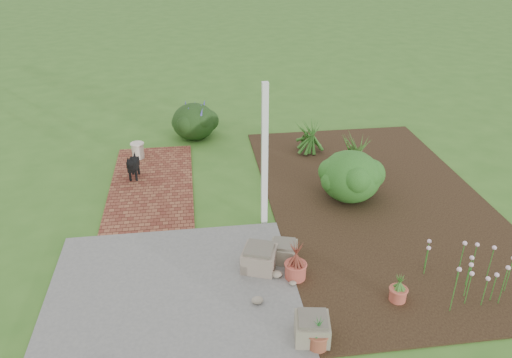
{
  "coord_description": "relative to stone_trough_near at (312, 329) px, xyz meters",
  "views": [
    {
      "loc": [
        -0.83,
        -7.14,
        4.69
      ],
      "look_at": [
        0.2,
        0.4,
        0.7
      ],
      "focal_mm": 35.0,
      "sensor_mm": 36.0,
      "label": 1
    }
  ],
  "objects": [
    {
      "name": "terracotta_pot_bronze",
      "position": [
        0.04,
        1.19,
        -0.03
      ],
      "size": [
        0.3,
        0.3,
        0.25
      ],
      "primitive_type": "cylinder",
      "rotation": [
        0.0,
        0.0,
        -0.0
      ],
      "color": "#B34C3C",
      "rests_on": "garden_bed"
    },
    {
      "name": "stone_trough_far",
      "position": [
        -0.45,
        1.48,
        0.02
      ],
      "size": [
        0.61,
        0.61,
        0.32
      ],
      "primitive_type": "cube",
      "rotation": [
        0.0,
        0.0,
        -0.36
      ],
      "color": "gray",
      "rests_on": "concrete_patio"
    },
    {
      "name": "black_dog",
      "position": [
        -2.53,
        4.68,
        0.16
      ],
      "size": [
        0.21,
        0.59,
        0.51
      ],
      "rotation": [
        0.0,
        0.0,
        -0.09
      ],
      "color": "black",
      "rests_on": "brick_path"
    },
    {
      "name": "brick_path",
      "position": [
        -2.18,
        4.43,
        -0.16
      ],
      "size": [
        1.6,
        3.5,
        0.04
      ],
      "primitive_type": "cube",
      "color": "maroon",
      "rests_on": "ground"
    },
    {
      "name": "concrete_patio",
      "position": [
        -1.73,
        0.93,
        -0.16
      ],
      "size": [
        3.5,
        3.5,
        0.04
      ],
      "primitive_type": "cube",
      "color": "slate",
      "rests_on": "ground"
    },
    {
      "name": "evergreen_shrub",
      "position": [
        1.51,
        3.37,
        0.32
      ],
      "size": [
        1.35,
        1.35,
        0.95
      ],
      "primitive_type": "ellipsoid",
      "rotation": [
        0.0,
        0.0,
        -0.24
      ],
      "color": "#163E11",
      "rests_on": "garden_bed"
    },
    {
      "name": "cream_ceramic_urn",
      "position": [
        -2.52,
        5.67,
        0.03
      ],
      "size": [
        0.31,
        0.31,
        0.34
      ],
      "primitive_type": "cylinder",
      "rotation": [
        0.0,
        0.0,
        -0.21
      ],
      "color": "beige",
      "rests_on": "brick_path"
    },
    {
      "name": "pink_flower_patch",
      "position": [
        2.43,
        0.63,
        0.21
      ],
      "size": [
        1.41,
        1.41,
        0.72
      ],
      "primitive_type": null,
      "rotation": [
        0.0,
        0.0,
        0.3
      ],
      "color": "#113D0F",
      "rests_on": "garden_bed"
    },
    {
      "name": "ground",
      "position": [
        -0.48,
        2.68,
        -0.18
      ],
      "size": [
        80.0,
        80.0,
        0.0
      ],
      "primitive_type": "plane",
      "color": "#376921",
      "rests_on": "ground"
    },
    {
      "name": "agapanthus_clump_front",
      "position": [
        1.24,
        5.5,
        0.27
      ],
      "size": [
        1.25,
        1.25,
        0.84
      ],
      "primitive_type": null,
      "rotation": [
        0.0,
        0.0,
        0.42
      ],
      "color": "#104013",
      "rests_on": "garden_bed"
    },
    {
      "name": "terracotta_pot_small_right",
      "position": [
        0.04,
        -0.14,
        -0.04
      ],
      "size": [
        0.31,
        0.31,
        0.21
      ],
      "primitive_type": "cylinder",
      "rotation": [
        0.0,
        0.0,
        0.28
      ],
      "color": "brown",
      "rests_on": "garden_bed"
    },
    {
      "name": "garden_bed",
      "position": [
        2.02,
        3.18,
        -0.17
      ],
      "size": [
        4.0,
        7.0,
        0.03
      ],
      "primitive_type": "cube",
      "color": "black",
      "rests_on": "ground"
    },
    {
      "name": "purple_flowering_bush",
      "position": [
        -1.27,
        6.73,
        0.25
      ],
      "size": [
        1.29,
        1.29,
        0.87
      ],
      "primitive_type": "ellipsoid",
      "rotation": [
        0.0,
        0.0,
        0.32
      ],
      "color": "black",
      "rests_on": "ground"
    },
    {
      "name": "terracotta_pot_small_left",
      "position": [
        1.33,
        0.53,
        -0.06
      ],
      "size": [
        0.28,
        0.28,
        0.19
      ],
      "primitive_type": "cylinder",
      "rotation": [
        0.0,
        0.0,
        -0.24
      ],
      "color": "#B6503D",
      "rests_on": "garden_bed"
    },
    {
      "name": "stone_trough_near",
      "position": [
        0.0,
        0.0,
        0.0
      ],
      "size": [
        0.49,
        0.49,
        0.28
      ],
      "primitive_type": "cube",
      "rotation": [
        0.0,
        0.0,
        -0.16
      ],
      "color": "gray",
      "rests_on": "concrete_patio"
    },
    {
      "name": "veranda_post",
      "position": [
        -0.18,
        2.78,
        1.07
      ],
      "size": [
        0.1,
        0.1,
        2.5
      ],
      "primitive_type": "cube",
      "color": "white",
      "rests_on": "ground"
    },
    {
      "name": "stone_trough_mid",
      "position": [
        -0.05,
        1.64,
        -0.01
      ],
      "size": [
        0.49,
        0.49,
        0.26
      ],
      "primitive_type": "cube",
      "rotation": [
        0.0,
        0.0,
        -0.29
      ],
      "color": "gray",
      "rests_on": "concrete_patio"
    },
    {
      "name": "agapanthus_clump_back",
      "position": [
        1.95,
        4.49,
        0.31
      ],
      "size": [
        1.32,
        1.32,
        0.92
      ],
      "primitive_type": null,
      "rotation": [
        0.0,
        0.0,
        0.38
      ],
      "color": "#16370C",
      "rests_on": "garden_bed"
    }
  ]
}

